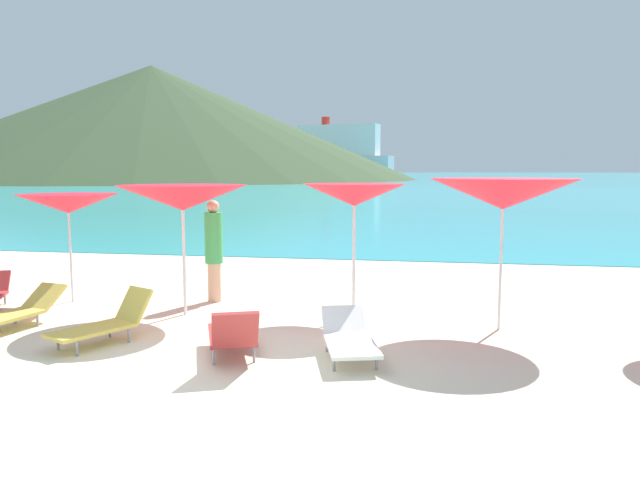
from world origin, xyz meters
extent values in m
cube|color=beige|center=(0.00, 10.00, -0.15)|extent=(50.00, 100.00, 0.30)
cube|color=#2DADBC|center=(0.00, 229.32, 0.01)|extent=(650.00, 440.00, 0.02)
cone|color=#384C2D|center=(-64.10, 134.68, 13.75)|extent=(128.39, 128.39, 27.51)
cylinder|color=silver|center=(-3.83, 3.19, 0.97)|extent=(0.04, 0.04, 1.93)
cone|color=red|center=(-3.83, 3.19, 1.84)|extent=(1.91, 1.91, 0.36)
sphere|color=silver|center=(-3.83, 3.19, 1.96)|extent=(0.07, 0.07, 0.07)
cylinder|color=silver|center=(-1.34, 2.59, 1.05)|extent=(0.06, 0.06, 2.11)
cone|color=red|center=(-1.34, 2.59, 2.00)|extent=(2.27, 2.27, 0.43)
sphere|color=silver|center=(-1.34, 2.59, 2.14)|extent=(0.07, 0.07, 0.07)
cylinder|color=silver|center=(1.51, 3.05, 1.07)|extent=(0.05, 0.05, 2.15)
cone|color=red|center=(1.51, 3.05, 2.05)|extent=(1.75, 1.75, 0.37)
sphere|color=silver|center=(1.51, 3.05, 2.18)|extent=(0.07, 0.07, 0.07)
cylinder|color=silver|center=(3.85, 2.51, 1.11)|extent=(0.04, 0.04, 2.22)
cone|color=red|center=(3.85, 2.51, 2.11)|extent=(2.39, 2.39, 0.47)
sphere|color=silver|center=(3.85, 2.51, 2.25)|extent=(0.07, 0.07, 0.07)
cube|color=#D8BF4C|center=(-3.66, 0.99, 0.22)|extent=(0.81, 1.38, 0.05)
cube|color=#D8BF4C|center=(-3.49, 1.85, 0.38)|extent=(0.62, 0.59, 0.37)
cylinder|color=gray|center=(-3.80, 1.51, 0.10)|extent=(0.04, 0.04, 0.19)
cylinder|color=gray|center=(-3.33, 1.42, 0.10)|extent=(0.04, 0.04, 0.19)
cube|color=#A53333|center=(0.15, 0.60, 0.26)|extent=(0.99, 1.30, 0.05)
cube|color=#A53333|center=(0.43, -0.09, 0.51)|extent=(0.67, 0.55, 0.53)
cylinder|color=gray|center=(0.26, 1.03, 0.12)|extent=(0.04, 0.04, 0.24)
cylinder|color=gray|center=(-0.22, 0.84, 0.12)|extent=(0.04, 0.04, 0.24)
cylinder|color=gray|center=(0.56, 0.28, 0.12)|extent=(0.04, 0.04, 0.24)
cylinder|color=gray|center=(0.08, 0.09, 0.12)|extent=(0.04, 0.04, 0.24)
cube|color=white|center=(1.79, 0.53, 0.22)|extent=(0.91, 1.27, 0.05)
cube|color=white|center=(1.59, 1.26, 0.37)|extent=(0.68, 0.53, 0.34)
cylinder|color=gray|center=(1.63, 0.12, 0.10)|extent=(0.04, 0.04, 0.20)
cylinder|color=gray|center=(2.14, 0.26, 0.10)|extent=(0.04, 0.04, 0.20)
cylinder|color=gray|center=(1.41, 0.89, 0.10)|extent=(0.04, 0.04, 0.20)
cylinder|color=gray|center=(1.92, 1.03, 0.10)|extent=(0.04, 0.04, 0.20)
cube|color=#D8BF4C|center=(-1.88, 0.54, 0.24)|extent=(1.02, 1.28, 0.05)
cube|color=#D8BF4C|center=(-1.55, 1.18, 0.47)|extent=(0.62, 0.54, 0.49)
cylinder|color=gray|center=(-2.26, 0.33, 0.11)|extent=(0.04, 0.04, 0.22)
cylinder|color=gray|center=(-1.84, 0.11, 0.11)|extent=(0.04, 0.04, 0.22)
cylinder|color=gray|center=(-1.88, 1.04, 0.11)|extent=(0.04, 0.04, 0.22)
cylinder|color=gray|center=(-1.47, 0.83, 0.11)|extent=(0.04, 0.04, 0.22)
cylinder|color=gray|center=(-4.93, 2.76, 0.09)|extent=(0.04, 0.04, 0.18)
cylinder|color=#DBAA84|center=(-1.20, 3.67, 0.37)|extent=(0.25, 0.25, 0.73)
cylinder|color=#3FB259|center=(-1.20, 3.67, 1.21)|extent=(0.33, 0.33, 0.95)
sphere|color=#DBAA84|center=(-1.20, 3.67, 1.79)|extent=(0.24, 0.24, 0.24)
cube|color=silver|center=(-30.26, 217.28, 3.63)|extent=(40.97, 16.13, 7.22)
cube|color=white|center=(-30.26, 217.28, 12.93)|extent=(30.84, 12.70, 11.38)
cylinder|color=red|center=(-35.18, 218.21, 20.12)|extent=(3.10, 3.10, 3.00)
camera|label=1|loc=(2.73, -7.07, 2.48)|focal=34.17mm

